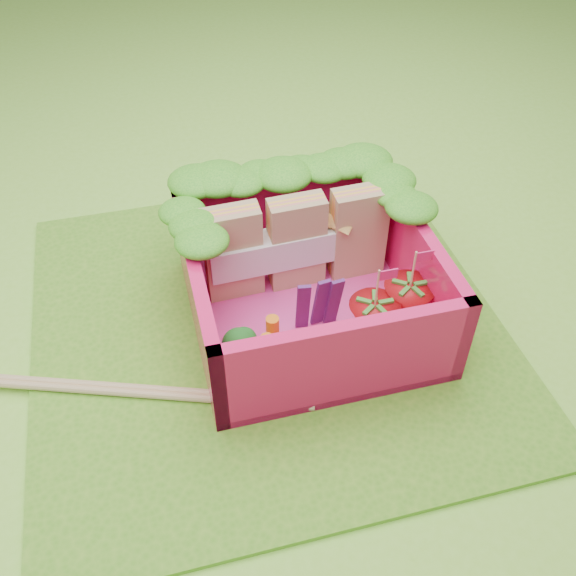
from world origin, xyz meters
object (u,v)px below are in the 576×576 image
Objects in this scene: sandwich_stack at (298,242)px; chopsticks at (100,388)px; broccoli at (241,347)px; strawberry_left at (373,322)px; strawberry_right at (407,305)px; bento_box at (310,281)px.

sandwich_stack is 1.34m from chopsticks.
broccoli is 0.72m from strawberry_left.
chopsticks is at bearing -179.48° from strawberry_right.
broccoli is 0.58× the size of strawberry_right.
bento_box is at bearing 130.02° from strawberry_left.
broccoli is 0.76m from chopsticks.
chopsticks is at bearing -156.21° from sandwich_stack.
bento_box is 2.54× the size of strawberry_left.
bento_box is 2.50× the size of strawberry_right.
strawberry_right is at bearing 0.52° from chopsticks.
broccoli is 0.59× the size of strawberry_left.
strawberry_right reaches higher than strawberry_left.
broccoli is (-0.46, -0.35, -0.04)m from bento_box.
sandwich_stack is at bearing 133.39° from strawberry_right.
chopsticks is (-1.19, -0.25, -0.25)m from bento_box.
strawberry_left is 0.24m from strawberry_right.
sandwich_stack reaches higher than bento_box.
chopsticks is (-1.45, 0.06, -0.17)m from strawberry_left.
sandwich_stack is at bearing 53.22° from broccoli.
bento_box is 4.28× the size of broccoli.
strawberry_right is at bearing -46.61° from sandwich_stack.
chopsticks is at bearing 177.59° from strawberry_left.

